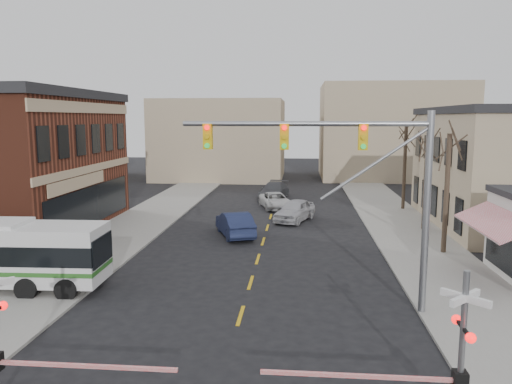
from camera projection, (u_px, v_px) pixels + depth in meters
The scene contains 15 objects.
ground at pixel (234, 338), 17.66m from camera, with size 160.00×160.00×0.00m, color black.
sidewalk_west at pixel (145, 219), 38.19m from camera, with size 5.00×60.00×0.12m, color gray.
sidewalk_east at pixel (398, 224), 36.53m from camera, with size 5.00×60.00×0.12m, color gray.
tree_east_a at pixel (446, 194), 28.05m from camera, with size 0.28×0.28×6.75m.
tree_east_b at pixel (425, 184), 33.97m from camera, with size 0.28×0.28×6.30m.
tree_east_c at pixel (405, 166), 41.77m from camera, with size 0.28×0.28×7.20m.
traffic_signal_mast at pixel (358, 170), 19.21m from camera, with size 9.61×0.30×8.00m.
rr_crossing_west at pixel (7, 332), 13.48m from camera, with size 5.60×1.36×4.00m.
rr_crossing_east at pixel (445, 348), 12.59m from camera, with size 5.60×1.36×4.00m.
car_a at pixel (295, 210), 37.63m from camera, with size 1.92×4.78×1.63m, color #B3B3B8.
car_b at pixel (235, 224), 32.84m from camera, with size 1.72×4.94×1.63m, color #1A2243.
car_c at pixel (275, 201), 42.92m from camera, with size 2.23×4.83×1.34m, color silver.
car_d at pixel (274, 191), 48.06m from camera, with size 2.20×5.42×1.57m, color #3E3F43.
pedestrian_near at pixel (35, 273), 21.70m from camera, with size 0.65×0.43×1.79m, color #4F413F.
pedestrian_far at pixel (39, 248), 25.95m from camera, with size 0.89×0.70×1.84m, color #3B3964.
Camera 1 is at (2.26, -16.57, 7.71)m, focal length 35.00 mm.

